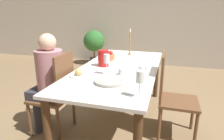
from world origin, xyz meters
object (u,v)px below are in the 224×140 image
Objects in this scene: serving_tray at (111,81)px; person_seated at (48,76)px; candlestick_tall at (130,44)px; bread_plate at (79,74)px; wine_glass_juice at (140,78)px; fruit_bowl at (107,56)px; red_pitcher at (103,58)px; wine_glass_water at (107,60)px; chair_person_side at (57,93)px; teacup_near_person at (122,72)px; potted_plant at (94,42)px; chair_opposite at (172,95)px; teacup_across at (142,69)px.

person_seated is at bearing 169.30° from serving_tray.
bread_plate is at bearing -104.04° from candlestick_tall.
wine_glass_juice is 1.58m from candlestick_tall.
serving_tray is 1.47× the size of fruit_bowl.
red_pitcher is 0.90× the size of wine_glass_water.
fruit_bowl is (0.38, 0.72, 0.30)m from chair_person_side.
teacup_near_person is at bearing -83.02° from candlestick_tall.
teacup_near_person is at bearing -81.85° from chair_person_side.
bread_plate is (-0.42, -0.16, -0.01)m from teacup_near_person.
serving_tray is 3.52m from potted_plant.
red_pitcher is 1.02× the size of bread_plate.
person_seated is (-1.36, -0.31, 0.19)m from chair_opposite.
person_seated is at bearing -78.15° from potted_plant.
person_seated reaches higher than serving_tray.
chair_person_side is at bearing -163.23° from teacup_across.
fruit_bowl is 0.48m from candlestick_tall.
teacup_near_person is 0.25m from teacup_across.
wine_glass_water is at bearing -71.86° from chair_opposite.
bread_plate reaches higher than serving_tray.
wine_glass_water is (0.67, 0.09, 0.22)m from person_seated.
chair_opposite is 4.39× the size of wine_glass_water.
wine_glass_juice is 0.59m from teacup_near_person.
wine_glass_juice is at bearing -83.05° from teacup_across.
wine_glass_water is 0.71× the size of serving_tray.
potted_plant is at bearing 108.62° from bread_plate.
person_seated is 0.71m from wine_glass_water.
candlestick_tall reaches higher than fruit_bowl.
red_pitcher is 1.55× the size of teacup_near_person.
wine_glass_juice reaches higher than teacup_near_person.
candlestick_tall is (-0.08, 1.28, 0.14)m from serving_tray.
chair_opposite is 4.41× the size of wine_glass_juice.
wine_glass_juice is at bearing -61.00° from fruit_bowl.
teacup_across is (0.92, 0.28, 0.28)m from chair_person_side.
red_pitcher is 0.91× the size of wine_glass_juice.
chair_person_side is at bearing -76.48° from potted_plant.
person_seated is at bearing 172.46° from bread_plate.
serving_tray is (0.78, -0.15, 0.07)m from person_seated.
serving_tray is 0.34× the size of potted_plant.
wine_glass_juice is 0.78m from bread_plate.
teacup_near_person is 0.45m from bread_plate.
bread_plate is (0.31, -0.06, 0.27)m from chair_person_side.
teacup_across is (0.34, 0.19, -0.13)m from wine_glass_water.
person_seated is 3.13m from potted_plant.
bread_plate is 0.93× the size of fruit_bowl.
wine_glass_juice reaches higher than chair_person_side.
chair_person_side is 0.22m from person_seated.
serving_tray is at bearing -102.29° from chair_person_side.
person_seated is at bearing -172.69° from wine_glass_water.
serving_tray is at bearing -64.71° from red_pitcher.
wine_glass_water is (-0.69, -0.23, 0.41)m from chair_opposite.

